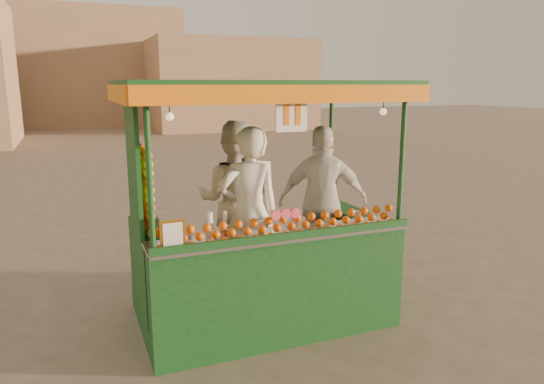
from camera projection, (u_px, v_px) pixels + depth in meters
name	position (u px, v px, depth m)	size (l,w,h in m)	color
ground	(265.00, 315.00, 5.69)	(90.00, 90.00, 0.00)	brown
building_right	(229.00, 85.00, 29.49)	(9.00, 6.00, 5.00)	#A4785D
building_center	(62.00, 68.00, 31.45)	(14.00, 7.00, 7.00)	#A4785D
juice_cart	(258.00, 248.00, 5.37)	(2.85, 1.85, 2.59)	#0F3914
vendor_left	(249.00, 213.00, 5.35)	(0.68, 0.45, 1.83)	white
vendor_middle	(234.00, 200.00, 5.89)	(1.13, 1.05, 1.85)	silver
vendor_right	(323.00, 201.00, 5.99)	(1.13, 0.80, 1.79)	silver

